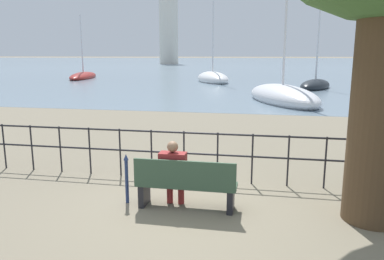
{
  "coord_description": "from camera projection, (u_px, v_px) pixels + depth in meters",
  "views": [
    {
      "loc": [
        1.25,
        -6.0,
        2.61
      ],
      "look_at": [
        0.0,
        0.5,
        1.28
      ],
      "focal_mm": 35.0,
      "sensor_mm": 36.0,
      "label": 1
    }
  ],
  "objects": [
    {
      "name": "park_bench",
      "position": [
        186.0,
        185.0,
        6.38
      ],
      "size": [
        1.73,
        0.45,
        0.9
      ],
      "color": "#334C38",
      "rests_on": "ground_plane"
    },
    {
      "name": "harbor_lighthouse",
      "position": [
        168.0,
        15.0,
        104.85
      ],
      "size": [
        5.34,
        5.34,
        28.96
      ],
      "color": "silver",
      "rests_on": "ground_plane"
    },
    {
      "name": "sailboat_5",
      "position": [
        83.0,
        76.0,
        42.06
      ],
      "size": [
        4.17,
        9.09,
        7.2
      ],
      "rotation": [
        0.0,
        0.0,
        0.24
      ],
      "color": "maroon",
      "rests_on": "ground_plane"
    },
    {
      "name": "closed_umbrella",
      "position": [
        127.0,
        176.0,
        6.64
      ],
      "size": [
        0.09,
        0.09,
        0.9
      ],
      "color": "navy",
      "rests_on": "ground_plane"
    },
    {
      "name": "harbor_water",
      "position": [
        262.0,
        61.0,
        161.26
      ],
      "size": [
        600.0,
        300.0,
        0.01
      ],
      "color": "slate",
      "rests_on": "ground_plane"
    },
    {
      "name": "seated_person_left",
      "position": [
        173.0,
        171.0,
        6.45
      ],
      "size": [
        0.46,
        0.35,
        1.18
      ],
      "color": "maroon",
      "rests_on": "ground_plane"
    },
    {
      "name": "ground_plane",
      "position": [
        187.0,
        207.0,
        6.52
      ],
      "size": [
        1000.0,
        1000.0,
        0.0
      ],
      "primitive_type": "plane",
      "color": "#7A705B"
    },
    {
      "name": "sailboat_3",
      "position": [
        315.0,
        85.0,
        29.2
      ],
      "size": [
        3.6,
        5.43,
        7.31
      ],
      "rotation": [
        0.0,
        0.0,
        -0.38
      ],
      "color": "black",
      "rests_on": "ground_plane"
    },
    {
      "name": "sailboat_2",
      "position": [
        282.0,
        97.0,
        20.93
      ],
      "size": [
        5.06,
        7.75,
        8.01
      ],
      "rotation": [
        0.0,
        0.0,
        0.38
      ],
      "color": "silver",
      "rests_on": "ground_plane"
    },
    {
      "name": "promenade_railing",
      "position": [
        201.0,
        149.0,
        7.78
      ],
      "size": [
        13.56,
        0.04,
        1.05
      ],
      "color": "black",
      "rests_on": "ground_plane"
    },
    {
      "name": "sailboat_0",
      "position": [
        213.0,
        78.0,
        36.29
      ],
      "size": [
        4.93,
        7.09,
        13.15
      ],
      "rotation": [
        0.0,
        0.0,
        0.41
      ],
      "color": "white",
      "rests_on": "ground_plane"
    }
  ]
}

